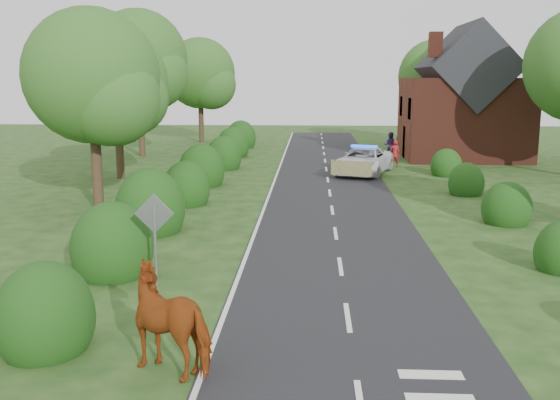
# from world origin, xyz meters

# --- Properties ---
(ground) EXTENTS (120.00, 120.00, 0.00)m
(ground) POSITION_xyz_m (0.00, 0.00, 0.00)
(ground) COLOR #1B3E14
(road) EXTENTS (6.00, 70.00, 0.02)m
(road) POSITION_xyz_m (0.00, 15.00, 0.01)
(road) COLOR black
(road) RESTS_ON ground
(road_markings) EXTENTS (4.96, 70.00, 0.01)m
(road_markings) POSITION_xyz_m (-1.60, 12.93, 0.03)
(road_markings) COLOR white
(road_markings) RESTS_ON road
(hedgerow_left) EXTENTS (2.75, 50.41, 3.00)m
(hedgerow_left) POSITION_xyz_m (-6.51, 11.69, 0.75)
(hedgerow_left) COLOR #1E4017
(hedgerow_left) RESTS_ON ground
(hedgerow_right) EXTENTS (2.10, 45.78, 2.10)m
(hedgerow_right) POSITION_xyz_m (6.60, 11.21, 0.55)
(hedgerow_right) COLOR #1E4017
(hedgerow_right) RESTS_ON ground
(tree_left_a) EXTENTS (5.74, 5.60, 8.38)m
(tree_left_a) POSITION_xyz_m (-9.75, 11.86, 5.34)
(tree_left_a) COLOR #332316
(tree_left_a) RESTS_ON ground
(tree_left_b) EXTENTS (5.74, 5.60, 8.07)m
(tree_left_b) POSITION_xyz_m (-11.25, 19.86, 5.04)
(tree_left_b) COLOR #332316
(tree_left_b) RESTS_ON ground
(tree_left_c) EXTENTS (6.97, 6.80, 10.22)m
(tree_left_c) POSITION_xyz_m (-12.70, 29.83, 6.53)
(tree_left_c) COLOR #332316
(tree_left_c) RESTS_ON ground
(tree_left_d) EXTENTS (6.15, 6.00, 8.89)m
(tree_left_d) POSITION_xyz_m (-10.23, 39.85, 5.64)
(tree_left_d) COLOR #332316
(tree_left_d) RESTS_ON ground
(tree_right_c) EXTENTS (6.15, 6.00, 8.58)m
(tree_right_c) POSITION_xyz_m (9.27, 37.85, 5.34)
(tree_right_c) COLOR #332316
(tree_right_c) RESTS_ON ground
(road_sign) EXTENTS (1.06, 0.08, 2.53)m
(road_sign) POSITION_xyz_m (-5.00, 2.00, 1.65)
(road_sign) COLOR gray
(road_sign) RESTS_ON ground
(house) EXTENTS (8.00, 7.40, 9.17)m
(house) POSITION_xyz_m (9.49, 30.00, 3.79)
(house) COLOR #5F281D
(house) RESTS_ON ground
(cow) EXTENTS (2.67, 2.12, 1.68)m
(cow) POSITION_xyz_m (-3.45, -2.65, 0.84)
(cow) COLOR brown
(cow) RESTS_ON ground
(police_van) EXTENTS (4.13, 6.01, 1.67)m
(police_van) POSITION_xyz_m (2.13, 22.36, 0.76)
(police_van) COLOR silver
(police_van) RESTS_ON ground
(pedestrian_red) EXTENTS (0.62, 0.41, 1.67)m
(pedestrian_red) POSITION_xyz_m (4.32, 25.51, 0.84)
(pedestrian_red) COLOR maroon
(pedestrian_red) RESTS_ON ground
(pedestrian_purple) EXTENTS (1.07, 0.96, 1.82)m
(pedestrian_purple) POSITION_xyz_m (4.53, 29.72, 0.91)
(pedestrian_purple) COLOR #482D77
(pedestrian_purple) RESTS_ON ground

